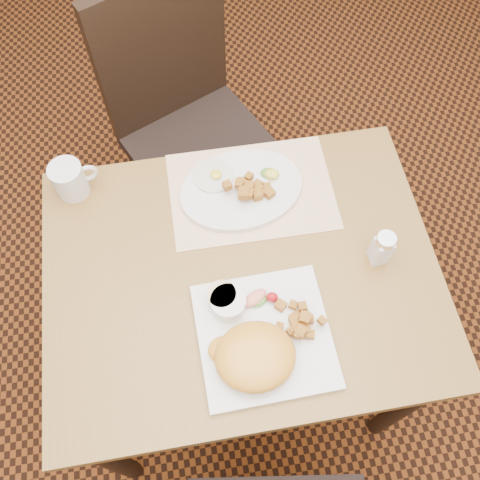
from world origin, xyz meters
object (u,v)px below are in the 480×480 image
object	(u,v)px
plate_oval	(241,189)
plate_square	(264,336)
table	(242,289)
chair_far	(187,117)
salt_shaker	(382,248)
coffee_mug	(70,179)

from	to	relation	value
plate_oval	plate_square	bearing A→B (deg)	-92.19
table	plate_square	world-z (taller)	plate_square
chair_far	plate_square	size ratio (longest dim) A/B	3.46
salt_shaker	coffee_mug	bearing A→B (deg)	155.79
salt_shaker	coffee_mug	size ratio (longest dim) A/B	0.90
table	salt_shaker	distance (m)	0.35
table	chair_far	bearing A→B (deg)	95.48
table	coffee_mug	size ratio (longest dim) A/B	8.08
plate_oval	salt_shaker	distance (m)	0.36
table	plate_square	xyz separation A→B (m)	(0.02, -0.16, 0.12)
chair_far	plate_oval	size ratio (longest dim) A/B	3.19
coffee_mug	plate_square	bearing A→B (deg)	-48.99
chair_far	salt_shaker	bearing A→B (deg)	94.63
plate_square	coffee_mug	world-z (taller)	coffee_mug
table	coffee_mug	bearing A→B (deg)	142.11
plate_square	coffee_mug	distance (m)	0.60
table	plate_oval	xyz separation A→B (m)	(0.04, 0.21, 0.12)
plate_square	chair_far	bearing A→B (deg)	95.86
plate_oval	table	bearing A→B (deg)	-99.41
salt_shaker	plate_oval	bearing A→B (deg)	140.25
chair_far	plate_square	xyz separation A→B (m)	(0.08, -0.81, 0.22)
table	plate_square	bearing A→B (deg)	-82.63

